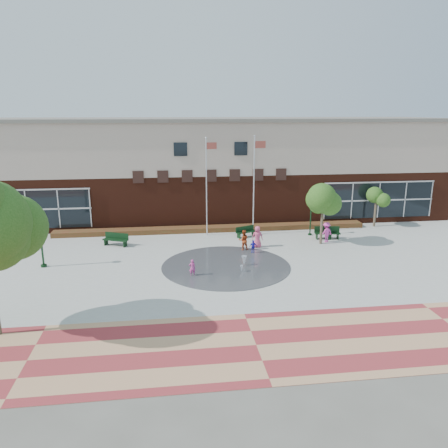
{
  "coord_description": "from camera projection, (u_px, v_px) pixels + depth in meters",
  "views": [
    {
      "loc": [
        -3.55,
        -23.66,
        9.88
      ],
      "look_at": [
        0.0,
        4.0,
        2.6
      ],
      "focal_mm": 35.0,
      "sensor_mm": 36.0,
      "label": 1
    }
  ],
  "objects": [
    {
      "name": "bench_right",
      "position": [
        327.0,
        235.0,
        34.45
      ],
      "size": [
        2.04,
        0.82,
        1.0
      ],
      "rotation": [
        0.0,
        0.0,
        -0.14
      ],
      "color": "black",
      "rests_on": "ground"
    },
    {
      "name": "lamp_left",
      "position": [
        40.0,
        230.0,
        27.76
      ],
      "size": [
        0.42,
        0.42,
        3.99
      ],
      "color": "black",
      "rests_on": "ground"
    },
    {
      "name": "paver_band",
      "position": [
        256.0,
        345.0,
        18.92
      ],
      "size": [
        46.0,
        6.0,
        0.01
      ],
      "primitive_type": "cube",
      "color": "#9C2F33",
      "rests_on": "ground"
    },
    {
      "name": "child_splash",
      "position": [
        192.0,
        268.0,
        26.73
      ],
      "size": [
        0.4,
        0.27,
        1.07
      ],
      "primitive_type": "imported",
      "rotation": [
        0.0,
        0.0,
        3.17
      ],
      "color": "#D63E95",
      "rests_on": "ground"
    },
    {
      "name": "plaza_concrete",
      "position": [
        224.0,
        261.0,
        29.48
      ],
      "size": [
        46.0,
        18.0,
        0.01
      ],
      "primitive_type": "cube",
      "color": "#A8A8A0",
      "rests_on": "ground"
    },
    {
      "name": "water_jet_a",
      "position": [
        244.0,
        266.0,
        28.57
      ],
      "size": [
        0.34,
        0.34,
        0.66
      ],
      "primitive_type": "cone",
      "rotation": [
        3.14,
        0.0,
        0.0
      ],
      "color": "white",
      "rests_on": "ground"
    },
    {
      "name": "flower_bed",
      "position": [
        213.0,
        231.0,
        36.77
      ],
      "size": [
        26.0,
        1.2,
        0.4
      ],
      "primitive_type": "cube",
      "color": "maroon",
      "rests_on": "ground"
    },
    {
      "name": "flagpole_right",
      "position": [
        254.0,
        180.0,
        34.67
      ],
      "size": [
        0.99,
        0.16,
        8.03
      ],
      "rotation": [
        0.0,
        0.0,
        0.08
      ],
      "color": "silver",
      "rests_on": "ground"
    },
    {
      "name": "lamp_right",
      "position": [
        311.0,
        211.0,
        35.1
      ],
      "size": [
        0.35,
        0.35,
        3.26
      ],
      "color": "black",
      "rests_on": "ground"
    },
    {
      "name": "bench_mid",
      "position": [
        246.0,
        234.0,
        35.04
      ],
      "size": [
        1.76,
        1.16,
        0.87
      ],
      "rotation": [
        0.0,
        0.0,
        0.43
      ],
      "color": "black",
      "rests_on": "ground"
    },
    {
      "name": "person_bench",
      "position": [
        326.0,
        232.0,
        33.58
      ],
      "size": [
        1.15,
        0.9,
        1.56
      ],
      "primitive_type": "imported",
      "rotation": [
        0.0,
        0.0,
        3.5
      ],
      "color": "#EE42B8",
      "rests_on": "ground"
    },
    {
      "name": "adult_pink",
      "position": [
        257.0,
        237.0,
        32.27
      ],
      "size": [
        0.87,
        0.65,
        1.62
      ],
      "primitive_type": "imported",
      "rotation": [
        0.0,
        0.0,
        2.96
      ],
      "color": "#D14973",
      "rests_on": "ground"
    },
    {
      "name": "adult_red",
      "position": [
        243.0,
        240.0,
        31.64
      ],
      "size": [
        0.77,
        0.62,
        1.51
      ],
      "primitive_type": "imported",
      "rotation": [
        0.0,
        0.0,
        3.21
      ],
      "color": "#B8441C",
      "rests_on": "ground"
    },
    {
      "name": "ground",
      "position": [
        233.0,
        284.0,
        25.64
      ],
      "size": [
        120.0,
        120.0,
        0.0
      ],
      "primitive_type": "plane",
      "color": "#666056",
      "rests_on": "ground"
    },
    {
      "name": "library_building",
      "position": [
        206.0,
        167.0,
        41.24
      ],
      "size": [
        44.4,
        10.4,
        9.2
      ],
      "color": "#4A1C10",
      "rests_on": "ground"
    },
    {
      "name": "trash_can",
      "position": [
        328.0,
        234.0,
        34.35
      ],
      "size": [
        0.55,
        0.55,
        0.91
      ],
      "color": "black",
      "rests_on": "ground"
    },
    {
      "name": "water_jet_b",
      "position": [
        242.0,
        272.0,
        27.46
      ],
      "size": [
        0.19,
        0.19,
        0.44
      ],
      "primitive_type": "cone",
      "rotation": [
        3.14,
        0.0,
        0.0
      ],
      "color": "white",
      "rests_on": "ground"
    },
    {
      "name": "flagpole_left",
      "position": [
        207.0,
        182.0,
        34.51
      ],
      "size": [
        0.92,
        0.2,
        7.9
      ],
      "rotation": [
        0.0,
        0.0,
        0.13
      ],
      "color": "silver",
      "rests_on": "ground"
    },
    {
      "name": "bench_left",
      "position": [
        116.0,
        242.0,
        32.73
      ],
      "size": [
        1.99,
        1.29,
        0.97
      ],
      "rotation": [
        0.0,
        0.0,
        -0.42
      ],
      "color": "black",
      "rests_on": "ground"
    },
    {
      "name": "tree_small_right",
      "position": [
        377.0,
        196.0,
        37.59
      ],
      "size": [
        2.19,
        2.19,
        3.74
      ],
      "color": "#45392B",
      "rests_on": "ground"
    },
    {
      "name": "splash_pad",
      "position": [
        226.0,
        266.0,
        28.52
      ],
      "size": [
        8.4,
        8.4,
        0.01
      ],
      "primitive_type": "cylinder",
      "color": "#383A3D",
      "rests_on": "ground"
    },
    {
      "name": "child_blue",
      "position": [
        253.0,
        247.0,
        30.99
      ],
      "size": [
        0.58,
        0.25,
        0.98
      ],
      "primitive_type": "imported",
      "rotation": [
        0.0,
        0.0,
        3.16
      ],
      "color": "#2923C7",
      "rests_on": "ground"
    },
    {
      "name": "tree_mid",
      "position": [
        323.0,
        200.0,
        32.43
      ],
      "size": [
        2.8,
        2.8,
        4.73
      ],
      "color": "#45392B",
      "rests_on": "ground"
    }
  ]
}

